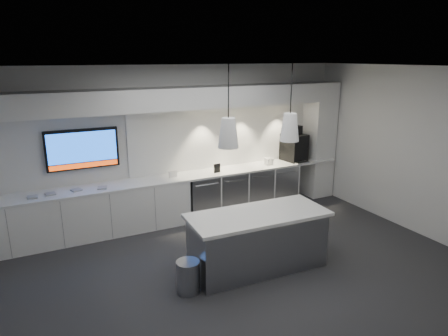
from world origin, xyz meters
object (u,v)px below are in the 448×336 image
island (257,240)px  bin (188,277)px  coffee_machine (294,146)px  wall_tv (83,149)px

island → bin: island is taller
coffee_machine → wall_tv: bearing=169.4°
wall_tv → island: size_ratio=0.58×
island → coffee_machine: coffee_machine is taller
island → coffee_machine: (2.33, 2.32, 0.77)m
wall_tv → bin: size_ratio=2.73×
wall_tv → coffee_machine: wall_tv is taller
island → bin: bearing=-170.8°
wall_tv → bin: 3.16m
wall_tv → coffee_machine: 4.44m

